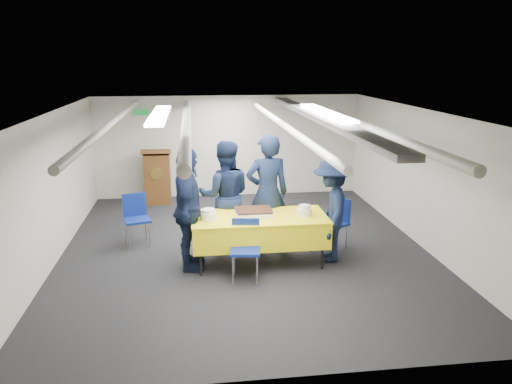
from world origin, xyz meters
TOP-DOWN VIEW (x-y plane):
  - ground at (0.00, 0.00)m, footprint 7.00×7.00m
  - room_shell at (0.09, 0.41)m, footprint 6.00×7.00m
  - serving_table at (0.16, -0.58)m, footprint 2.07×0.95m
  - sheet_cake at (0.09, -0.51)m, footprint 0.57×0.44m
  - plate_stack_left at (-0.62, -0.63)m, footprint 0.24×0.24m
  - plate_stack_right at (0.85, -0.63)m, footprint 0.22×0.22m
  - podium at (-1.60, 3.05)m, footprint 0.62×0.53m
  - chair_near at (-0.11, -1.07)m, footprint 0.48×0.48m
  - chair_right at (1.52, -0.12)m, footprint 0.57×0.57m
  - chair_left at (-1.82, 0.55)m, footprint 0.52×0.52m
  - sailor_a at (0.37, -0.02)m, footprint 0.75×0.52m
  - sailor_b at (-0.31, 0.14)m, footprint 0.93×0.74m
  - sailor_c at (-0.91, -0.65)m, footprint 0.51×1.12m
  - sailor_d at (1.30, -0.56)m, footprint 0.86×1.18m

SIDE VIEW (x-z plane):
  - ground at x=0.00m, z-range 0.00..0.00m
  - chair_near at x=-0.11m, z-range 0.10..0.97m
  - chair_right at x=1.52m, z-range 0.10..0.97m
  - chair_left at x=-1.82m, z-range 0.10..0.97m
  - serving_table at x=0.16m, z-range 0.17..0.94m
  - podium at x=-1.60m, z-range -0.01..1.24m
  - sheet_cake at x=0.09m, z-range 0.77..0.87m
  - sailor_d at x=1.30m, z-range 0.00..1.64m
  - plate_stack_left at x=-0.62m, z-range 0.76..0.92m
  - plate_stack_right at x=0.85m, z-range 0.76..0.93m
  - sailor_b at x=-0.31m, z-range 0.00..1.83m
  - sailor_c at x=-0.91m, z-range 0.00..1.87m
  - sailor_a at x=0.37m, z-range 0.00..1.95m
  - room_shell at x=0.09m, z-range 0.66..2.96m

